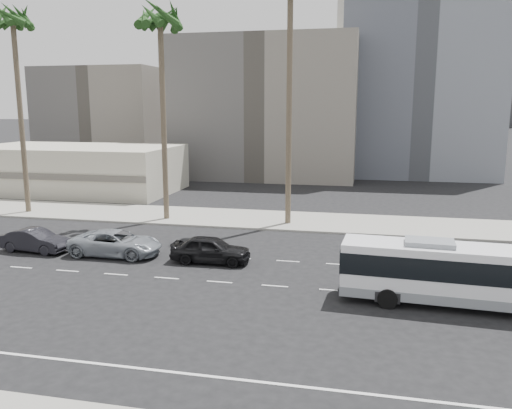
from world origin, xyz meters
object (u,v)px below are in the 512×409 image
(car_b, at_px, (116,243))
(car_c, at_px, (35,240))
(car_a, at_px, (211,249))
(palm_mid, at_px, (160,24))
(city_bus, at_px, (459,273))
(palm_far, at_px, (13,23))

(car_b, xyz_separation_m, car_c, (-5.50, -0.29, -0.06))
(car_a, distance_m, car_b, 6.28)
(car_c, xyz_separation_m, palm_mid, (4.70, 10.70, 14.75))
(city_bus, height_order, car_c, city_bus)
(palm_far, bearing_deg, car_c, -52.48)
(city_bus, height_order, car_a, city_bus)
(car_a, bearing_deg, palm_far, 60.63)
(car_c, bearing_deg, car_b, -81.55)
(car_c, relative_size, palm_mid, 0.26)
(city_bus, height_order, palm_mid, palm_mid)
(car_a, height_order, car_b, car_a)
(car_b, relative_size, palm_far, 0.33)
(car_c, xyz_separation_m, palm_far, (-8.34, 10.86, 15.26))
(car_a, distance_m, palm_far, 27.42)
(car_a, height_order, palm_mid, palm_mid)
(palm_far, bearing_deg, car_a, -28.18)
(car_a, height_order, car_c, car_a)
(palm_far, bearing_deg, car_b, -37.37)
(city_bus, height_order, palm_far, palm_far)
(car_a, relative_size, car_b, 0.83)
(palm_mid, bearing_deg, palm_far, 179.29)
(car_c, bearing_deg, palm_mid, -18.30)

